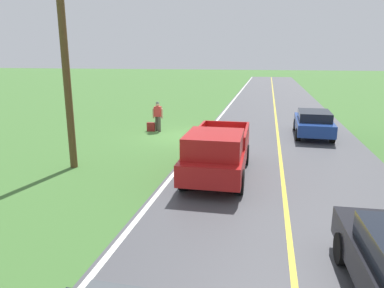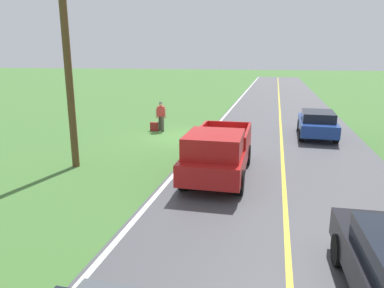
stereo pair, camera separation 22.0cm
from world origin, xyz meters
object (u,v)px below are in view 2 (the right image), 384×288
(suitcase_carried, at_px, (154,127))
(hitchhiker_walking, at_px, (161,115))
(pickup_truck_passing, at_px, (218,152))
(sedan_near_oncoming, at_px, (317,123))
(utility_pole_roadside, at_px, (68,71))

(suitcase_carried, bearing_deg, hitchhiker_walking, 100.86)
(suitcase_carried, relative_size, pickup_truck_passing, 0.10)
(sedan_near_oncoming, bearing_deg, suitcase_carried, 3.69)
(utility_pole_roadside, bearing_deg, sedan_near_oncoming, -141.71)
(pickup_truck_passing, distance_m, utility_pole_roadside, 6.37)
(pickup_truck_passing, relative_size, utility_pole_roadside, 0.73)
(suitcase_carried, distance_m, utility_pole_roadside, 8.09)
(pickup_truck_passing, bearing_deg, utility_pole_roadside, -0.33)
(sedan_near_oncoming, bearing_deg, utility_pole_roadside, 38.29)
(utility_pole_roadside, bearing_deg, suitcase_carried, -96.23)
(hitchhiker_walking, relative_size, sedan_near_oncoming, 0.39)
(hitchhiker_walking, bearing_deg, sedan_near_oncoming, -176.74)
(suitcase_carried, bearing_deg, sedan_near_oncoming, 92.13)
(suitcase_carried, xyz_separation_m, utility_pole_roadside, (0.79, 7.26, 3.48))
(hitchhiker_walking, relative_size, pickup_truck_passing, 0.32)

